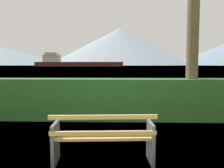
% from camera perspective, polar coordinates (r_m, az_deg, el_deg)
% --- Properties ---
extents(ground_plane, '(1400.00, 1400.00, 0.00)m').
position_cam_1_polar(ground_plane, '(4.19, -2.10, -18.21)').
color(ground_plane, olive).
extents(water_surface, '(620.00, 620.00, 0.00)m').
position_cam_1_polar(water_surface, '(313.09, 1.84, 4.39)').
color(water_surface, slate).
rests_on(water_surface, ground_plane).
extents(park_bench, '(1.70, 0.67, 0.87)m').
position_cam_1_polar(park_bench, '(3.99, -2.12, -12.91)').
color(park_bench, tan).
rests_on(park_bench, ground_plane).
extents(hedge_row, '(11.54, 0.76, 1.21)m').
position_cam_1_polar(hedge_row, '(7.07, -0.34, -3.64)').
color(hedge_row, '#285B23').
rests_on(hedge_row, ground_plane).
extents(cargo_ship_large, '(78.36, 12.42, 12.35)m').
position_cam_1_polar(cargo_ship_large, '(217.46, -9.41, 5.11)').
color(cargo_ship_large, '#471E19').
rests_on(cargo_ship_large, water_surface).
extents(distant_hills, '(918.97, 412.26, 88.47)m').
position_cam_1_polar(distant_hills, '(572.20, 2.13, 8.08)').
color(distant_hills, slate).
rests_on(distant_hills, ground_plane).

